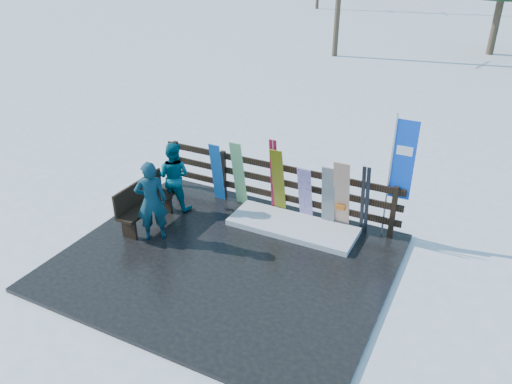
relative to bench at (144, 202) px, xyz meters
The scene contains 16 objects.
ground 2.30m from the bench, 10.12° to the right, with size 700.00×700.00×0.00m, color white.
deck 2.29m from the bench, 10.12° to the right, with size 6.00×5.00×0.08m, color black.
fence 2.84m from the bench, 39.64° to the left, with size 5.60×0.10×1.15m.
snow_patch 3.17m from the bench, 22.72° to the left, with size 2.67×1.00×0.12m, color white.
bench is the anchor object (origin of this frame).
snowboard_0 1.81m from the bench, 61.90° to the left, with size 0.27×0.03×1.43m, color blue.
snowboard_1 2.14m from the bench, 48.48° to the left, with size 0.27×0.03×1.61m, color silver.
snowboard_2 2.87m from the bench, 33.82° to the left, with size 0.27×0.03×1.64m, color #D2C308.
snowboard_3 3.39m from the bench, 28.01° to the left, with size 0.29×0.03×1.34m, color white.
snowboard_4 3.84m from the bench, 24.48° to the left, with size 0.27×0.03×1.43m, color black.
snowboard_5 4.10m from the bench, 22.87° to the left, with size 0.33×0.03×1.65m, color silver.
ski_pair_a 2.81m from the bench, 36.64° to the left, with size 0.16×0.22×1.76m.
ski_pair_b 4.56m from the bench, 21.41° to the left, with size 0.17×0.30×1.58m.
rental_flag 5.24m from the bench, 21.29° to the left, with size 0.45×0.04×2.60m.
person_front 0.72m from the bench, 35.08° to the right, with size 0.62×0.40×1.69m, color #114A52.
person_back 0.92m from the bench, 77.82° to the left, with size 0.76×0.59×1.57m, color #06586D.
Camera 1 is at (4.05, -6.70, 5.62)m, focal length 35.00 mm.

